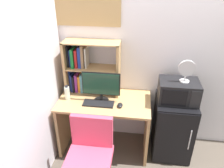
# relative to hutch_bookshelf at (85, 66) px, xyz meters

# --- Properties ---
(wall_back) EXTENTS (6.40, 0.04, 2.60)m
(wall_back) POSITION_rel_hutch_bookshelf_xyz_m (1.66, 0.14, 0.17)
(wall_back) COLOR silver
(wall_back) RESTS_ON ground_plane
(desk) EXTENTS (1.15, 0.65, 0.77)m
(desk) POSITION_rel_hutch_bookshelf_xyz_m (0.28, -0.20, -0.61)
(desk) COLOR tan
(desk) RESTS_ON ground_plane
(hutch_bookshelf) EXTENTS (0.69, 0.27, 0.69)m
(hutch_bookshelf) POSITION_rel_hutch_bookshelf_xyz_m (0.00, 0.00, 0.00)
(hutch_bookshelf) COLOR tan
(hutch_bookshelf) RESTS_ON desk
(monitor) EXTENTS (0.46, 0.18, 0.39)m
(monitor) POSITION_rel_hutch_bookshelf_xyz_m (0.25, -0.23, -0.15)
(monitor) COLOR black
(monitor) RESTS_ON desk
(keyboard) EXTENTS (0.37, 0.14, 0.02)m
(keyboard) POSITION_rel_hutch_bookshelf_xyz_m (0.23, -0.31, -0.35)
(keyboard) COLOR black
(keyboard) RESTS_ON desk
(computer_mouse) EXTENTS (0.06, 0.10, 0.04)m
(computer_mouse) POSITION_rel_hutch_bookshelf_xyz_m (0.49, -0.32, -0.34)
(computer_mouse) COLOR black
(computer_mouse) RESTS_ON desk
(water_bottle) EXTENTS (0.06, 0.06, 0.19)m
(water_bottle) POSITION_rel_hutch_bookshelf_xyz_m (-0.18, -0.24, -0.27)
(water_bottle) COLOR silver
(water_bottle) RESTS_ON desk
(mini_fridge) EXTENTS (0.48, 0.54, 0.81)m
(mini_fridge) POSITION_rel_hutch_bookshelf_xyz_m (1.17, -0.16, -0.73)
(mini_fridge) COLOR black
(mini_fridge) RESTS_ON ground_plane
(microwave) EXTENTS (0.46, 0.34, 0.26)m
(microwave) POSITION_rel_hutch_bookshelf_xyz_m (1.17, -0.16, -0.19)
(microwave) COLOR black
(microwave) RESTS_ON mini_fridge
(desk_fan) EXTENTS (0.19, 0.11, 0.27)m
(desk_fan) POSITION_rel_hutch_bookshelf_xyz_m (1.22, -0.16, 0.09)
(desk_fan) COLOR silver
(desk_fan) RESTS_ON microwave
(desk_chair) EXTENTS (0.55, 0.55, 0.88)m
(desk_chair) POSITION_rel_hutch_bookshelf_xyz_m (0.23, -0.86, -0.75)
(desk_chair) COLOR black
(desk_chair) RESTS_ON ground_plane
(wall_corkboard) EXTENTS (0.79, 0.02, 0.51)m
(wall_corkboard) POSITION_rel_hutch_bookshelf_xyz_m (0.04, 0.11, 0.74)
(wall_corkboard) COLOR tan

